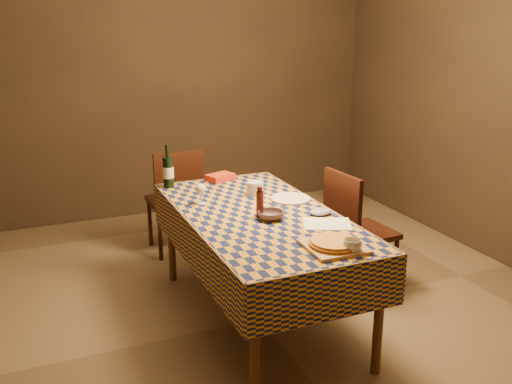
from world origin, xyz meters
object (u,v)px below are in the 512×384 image
at_px(wine_bottle, 168,171).
at_px(white_plate, 291,199).
at_px(chair_far, 176,196).
at_px(bowl, 271,215).
at_px(chair_right, 354,225).
at_px(cutting_board, 334,247).
at_px(pizza, 334,243).
at_px(dining_table, 259,224).

distance_m(wine_bottle, white_plate, 0.95).
bearing_deg(white_plate, chair_far, 113.34).
distance_m(bowl, chair_right, 0.88).
height_order(chair_far, chair_right, same).
bearing_deg(chair_right, cutting_board, -128.77).
relative_size(cutting_board, white_plate, 1.14).
distance_m(bowl, white_plate, 0.42).
bearing_deg(white_plate, chair_right, -4.37).
relative_size(pizza, wine_bottle, 1.13).
relative_size(bowl, chair_right, 0.18).
distance_m(chair_far, chair_right, 1.58).
bearing_deg(cutting_board, pizza, -104.04).
xyz_separation_m(dining_table, chair_far, (-0.19, 1.35, -0.17)).
height_order(pizza, bowl, bowl).
relative_size(dining_table, bowl, 11.23).
height_order(cutting_board, wine_bottle, wine_bottle).
distance_m(cutting_board, chair_right, 1.10).
bearing_deg(pizza, dining_table, 102.08).
relative_size(cutting_board, chair_right, 0.33).
height_order(dining_table, chair_far, chair_far).
relative_size(wine_bottle, chair_far, 0.35).
height_order(bowl, chair_right, chair_right).
xyz_separation_m(cutting_board, wine_bottle, (-0.53, 1.50, 0.11)).
xyz_separation_m(white_plate, chair_far, (-0.51, 1.17, -0.26)).
relative_size(dining_table, white_plate, 6.72).
height_order(bowl, chair_far, chair_far).
relative_size(bowl, white_plate, 0.60).
height_order(pizza, chair_far, chair_far).
xyz_separation_m(dining_table, bowl, (0.02, -0.13, 0.10)).
xyz_separation_m(bowl, chair_right, (0.79, 0.26, -0.27)).
height_order(dining_table, chair_right, chair_right).
relative_size(dining_table, wine_bottle, 5.70).
bearing_deg(pizza, chair_far, 99.49).
bearing_deg(wine_bottle, chair_right, -29.16).
bearing_deg(chair_far, wine_bottle, -109.64).
xyz_separation_m(chair_far, chair_right, (1.01, -1.21, 0.00)).
xyz_separation_m(pizza, bowl, (-0.12, 0.57, -0.01)).
relative_size(wine_bottle, chair_right, 0.35).
height_order(bowl, white_plate, bowl).
height_order(wine_bottle, white_plate, wine_bottle).
bearing_deg(chair_far, dining_table, -81.86).
relative_size(pizza, bowl, 2.23).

